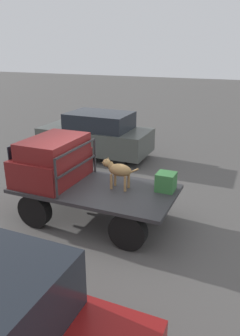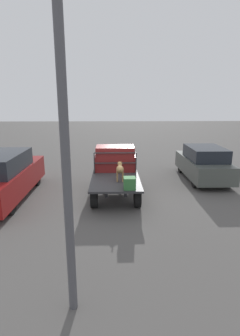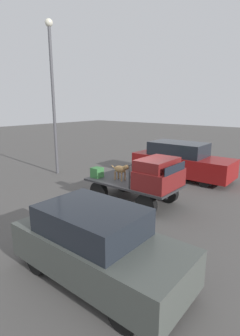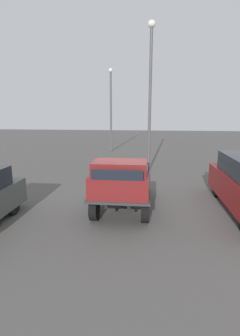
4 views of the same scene
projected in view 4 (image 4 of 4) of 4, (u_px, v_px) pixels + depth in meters
ground_plane at (123, 208)px, 9.55m from camera, size 80.00×80.00×0.00m
flatbed_truck at (123, 192)px, 9.42m from camera, size 3.75×1.94×0.86m
truck_cab at (120, 179)px, 8.15m from camera, size 1.30×1.82×1.08m
truck_headboard at (122, 172)px, 8.80m from camera, size 0.04×1.82×0.92m
dog at (120, 170)px, 9.78m from camera, size 0.92×0.29×0.71m
cargo_crate at (115, 170)px, 10.90m from camera, size 0.42×0.42×0.42m
light_pole_near at (150, 85)px, 14.34m from camera, size 0.40×0.40×8.13m
light_pole_far at (111, 105)px, 22.41m from camera, size 0.34×0.34×6.97m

